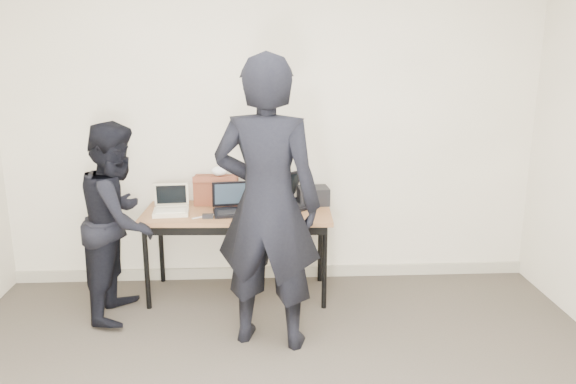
{
  "coord_description": "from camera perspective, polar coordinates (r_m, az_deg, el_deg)",
  "views": [
    {
      "loc": [
        -0.11,
        -2.44,
        1.99
      ],
      "look_at": [
        0.1,
        1.6,
        0.95
      ],
      "focal_mm": 35.0,
      "sensor_mm": 36.0,
      "label": 1
    }
  ],
  "objects": [
    {
      "name": "person_typist",
      "position": [
        3.7,
        -2.13,
        -1.3
      ],
      "size": [
        0.82,
        0.64,
        1.98
      ],
      "primitive_type": "imported",
      "rotation": [
        0.0,
        0.0,
        2.88
      ],
      "color": "black",
      "rests_on": "ground"
    },
    {
      "name": "laptop_beige",
      "position": [
        4.55,
        -11.79,
        -1.55
      ],
      "size": [
        0.29,
        0.29,
        0.22
      ],
      "rotation": [
        0.0,
        0.0,
        0.09
      ],
      "color": "beige",
      "rests_on": "desk"
    },
    {
      "name": "laptop_center",
      "position": [
        4.49,
        -5.67,
        -1.39
      ],
      "size": [
        0.34,
        0.33,
        0.24
      ],
      "rotation": [
        0.0,
        0.0,
        0.14
      ],
      "color": "black",
      "rests_on": "desk"
    },
    {
      "name": "leather_satchel",
      "position": [
        4.72,
        -7.3,
        0.26
      ],
      "size": [
        0.37,
        0.2,
        0.25
      ],
      "rotation": [
        0.0,
        0.0,
        -0.07
      ],
      "color": "brown",
      "rests_on": "desk"
    },
    {
      "name": "laptop_right",
      "position": [
        4.65,
        0.36,
        -0.66
      ],
      "size": [
        0.5,
        0.49,
        0.26
      ],
      "rotation": [
        0.0,
        0.0,
        0.69
      ],
      "color": "black",
      "rests_on": "desk"
    },
    {
      "name": "desk",
      "position": [
        4.54,
        -5.17,
        -2.69
      ],
      "size": [
        1.53,
        0.72,
        0.72
      ],
      "rotation": [
        0.0,
        0.0,
        -0.05
      ],
      "color": "brown",
      "rests_on": "ground"
    },
    {
      "name": "baseboard",
      "position": [
        5.06,
        -1.51,
        -8.12
      ],
      "size": [
        4.5,
        0.03,
        0.1
      ],
      "primitive_type": "cube",
      "color": "#A29B86",
      "rests_on": "ground"
    },
    {
      "name": "power_brick",
      "position": [
        4.37,
        -8.15,
        -2.44
      ],
      "size": [
        0.08,
        0.05,
        0.03
      ],
      "primitive_type": "cube",
      "rotation": [
        0.0,
        0.0,
        0.02
      ],
      "color": "black",
      "rests_on": "desk"
    },
    {
      "name": "person_observer",
      "position": [
        4.38,
        -16.79,
        -2.78
      ],
      "size": [
        0.61,
        0.76,
        1.48
      ],
      "primitive_type": "imported",
      "rotation": [
        0.0,
        0.0,
        1.51
      ],
      "color": "black",
      "rests_on": "ground"
    },
    {
      "name": "equipment_box",
      "position": [
        4.7,
        2.57,
        -0.37
      ],
      "size": [
        0.27,
        0.23,
        0.14
      ],
      "primitive_type": "cube",
      "rotation": [
        0.0,
        0.0,
        0.08
      ],
      "color": "black",
      "rests_on": "desk"
    },
    {
      "name": "tissue",
      "position": [
        4.68,
        -6.99,
        2.14
      ],
      "size": [
        0.14,
        0.11,
        0.08
      ],
      "primitive_type": "ellipsoid",
      "rotation": [
        0.0,
        0.0,
        0.1
      ],
      "color": "white",
      "rests_on": "leather_satchel"
    },
    {
      "name": "cables",
      "position": [
        4.52,
        -3.15,
        -1.87
      ],
      "size": [
        0.93,
        0.45,
        0.01
      ],
      "rotation": [
        0.0,
        0.0,
        0.06
      ],
      "color": "black",
      "rests_on": "desk"
    },
    {
      "name": "room",
      "position": [
        2.53,
        -0.38,
        -0.33
      ],
      "size": [
        4.6,
        4.6,
        2.8
      ],
      "color": "#423B32",
      "rests_on": "ground"
    }
  ]
}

